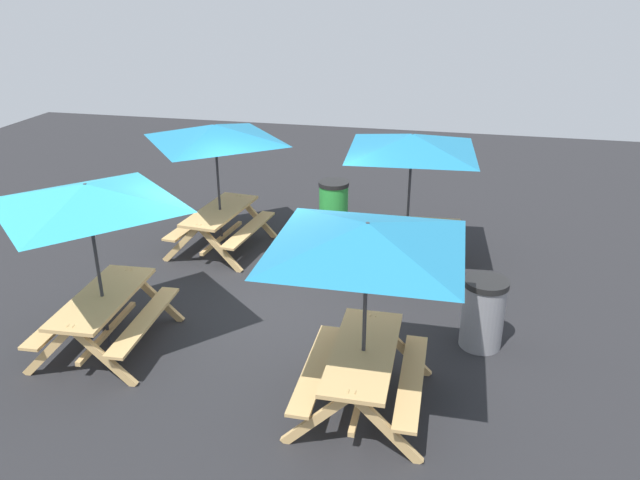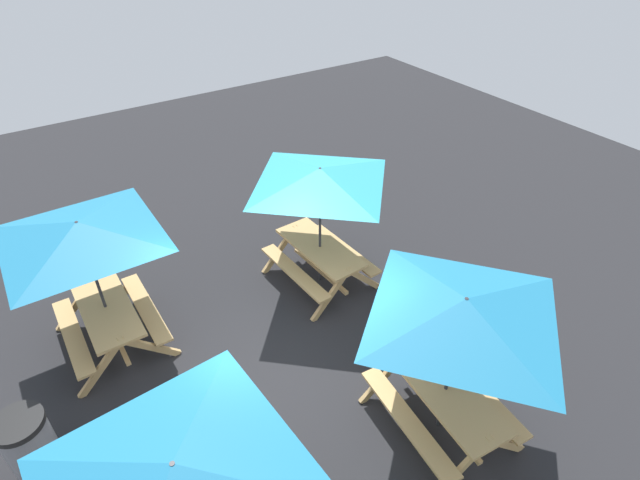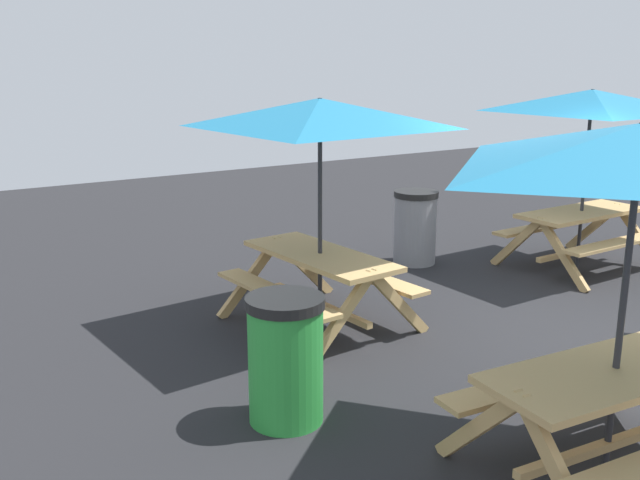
% 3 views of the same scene
% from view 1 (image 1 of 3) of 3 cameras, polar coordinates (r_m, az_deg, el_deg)
% --- Properties ---
extents(ground_plane, '(24.00, 24.00, 0.00)m').
position_cam_1_polar(ground_plane, '(9.57, -4.80, -5.93)').
color(ground_plane, '#232326').
rests_on(ground_plane, ground).
extents(picnic_table_0, '(2.83, 2.83, 2.34)m').
position_cam_1_polar(picnic_table_0, '(6.51, 4.30, -0.95)').
color(picnic_table_0, tan).
rests_on(picnic_table_0, ground).
extents(picnic_table_1, '(2.10, 2.10, 2.34)m').
position_cam_1_polar(picnic_table_1, '(8.19, -20.41, 2.77)').
color(picnic_table_1, tan).
rests_on(picnic_table_1, ground).
extents(picnic_table_2, '(2.82, 2.82, 2.34)m').
position_cam_1_polar(picnic_table_2, '(10.22, 8.36, 7.90)').
color(picnic_table_2, tan).
rests_on(picnic_table_2, ground).
extents(picnic_table_3, '(2.19, 2.19, 2.34)m').
position_cam_1_polar(picnic_table_3, '(10.91, -9.53, 8.80)').
color(picnic_table_3, tan).
rests_on(picnic_table_3, ground).
extents(trash_bin_green, '(0.59, 0.59, 0.98)m').
position_cam_1_polar(trash_bin_green, '(12.12, 1.25, 3.16)').
color(trash_bin_green, green).
rests_on(trash_bin_green, ground).
extents(trash_bin_gray, '(0.59, 0.59, 0.98)m').
position_cam_1_polar(trash_bin_gray, '(8.61, 14.68, -6.46)').
color(trash_bin_gray, gray).
rests_on(trash_bin_gray, ground).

